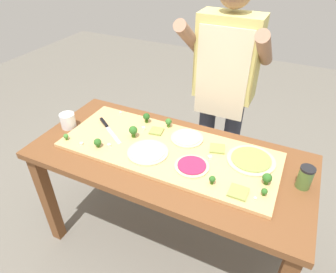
# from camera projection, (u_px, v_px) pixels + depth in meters

# --- Properties ---
(ground_plane) EXTENTS (8.00, 8.00, 0.00)m
(ground_plane) POSITION_uv_depth(u_px,v_px,m) (168.00, 239.00, 2.16)
(ground_plane) COLOR #6B665B
(prep_table) EXTENTS (1.61, 0.74, 0.80)m
(prep_table) POSITION_uv_depth(u_px,v_px,m) (168.00, 169.00, 1.77)
(prep_table) COLOR brown
(prep_table) RESTS_ON ground
(cutting_board) EXTENTS (1.26, 0.50, 0.02)m
(cutting_board) POSITION_uv_depth(u_px,v_px,m) (168.00, 150.00, 1.72)
(cutting_board) COLOR tan
(cutting_board) RESTS_ON prep_table
(chefs_knife) EXTENTS (0.27, 0.19, 0.02)m
(chefs_knife) POSITION_uv_depth(u_px,v_px,m) (107.00, 127.00, 1.89)
(chefs_knife) COLOR #B7BABF
(chefs_knife) RESTS_ON cutting_board
(pizza_whole_beet_magenta) EXTENTS (0.19, 0.19, 0.02)m
(pizza_whole_beet_magenta) POSITION_uv_depth(u_px,v_px,m) (192.00, 166.00, 1.58)
(pizza_whole_beet_magenta) COLOR beige
(pizza_whole_beet_magenta) RESTS_ON cutting_board
(pizza_whole_pesto_green) EXTENTS (0.26, 0.26, 0.02)m
(pizza_whole_pesto_green) POSITION_uv_depth(u_px,v_px,m) (251.00, 160.00, 1.62)
(pizza_whole_pesto_green) COLOR beige
(pizza_whole_pesto_green) RESTS_ON cutting_board
(pizza_whole_white_garlic) EXTENTS (0.23, 0.23, 0.02)m
(pizza_whole_white_garlic) POSITION_uv_depth(u_px,v_px,m) (148.00, 152.00, 1.67)
(pizza_whole_white_garlic) COLOR beige
(pizza_whole_white_garlic) RESTS_ON cutting_board
(pizza_whole_cheese_artichoke) EXTENTS (0.20, 0.20, 0.02)m
(pizza_whole_cheese_artichoke) POSITION_uv_depth(u_px,v_px,m) (187.00, 138.00, 1.79)
(pizza_whole_cheese_artichoke) COLOR beige
(pizza_whole_cheese_artichoke) RESTS_ON cutting_board
(pizza_slice_center) EXTENTS (0.09, 0.09, 0.01)m
(pizza_slice_center) POSITION_uv_depth(u_px,v_px,m) (156.00, 131.00, 1.85)
(pizza_slice_center) COLOR #899E4C
(pizza_slice_center) RESTS_ON cutting_board
(pizza_slice_far_left) EXTENTS (0.09, 0.09, 0.01)m
(pizza_slice_far_left) POSITION_uv_depth(u_px,v_px,m) (238.00, 192.00, 1.42)
(pizza_slice_far_left) COLOR #899E4C
(pizza_slice_far_left) RESTS_ON cutting_board
(pizza_slice_far_right) EXTENTS (0.10, 0.10, 0.01)m
(pizza_slice_far_right) POSITION_uv_depth(u_px,v_px,m) (217.00, 149.00, 1.70)
(pizza_slice_far_right) COLOR #899E4C
(pizza_slice_far_right) RESTS_ON cutting_board
(broccoli_floret_front_left) EXTENTS (0.03, 0.03, 0.04)m
(broccoli_floret_front_left) POSITION_uv_depth(u_px,v_px,m) (66.00, 136.00, 1.77)
(broccoli_floret_front_left) COLOR #487A23
(broccoli_floret_front_left) RESTS_ON cutting_board
(broccoli_floret_back_mid) EXTENTS (0.05, 0.05, 0.06)m
(broccoli_floret_back_mid) POSITION_uv_depth(u_px,v_px,m) (267.00, 178.00, 1.46)
(broccoli_floret_back_mid) COLOR #366618
(broccoli_floret_back_mid) RESTS_ON cutting_board
(broccoli_floret_back_left) EXTENTS (0.05, 0.05, 0.08)m
(broccoli_floret_back_left) POSITION_uv_depth(u_px,v_px,m) (133.00, 131.00, 1.78)
(broccoli_floret_back_left) COLOR #366618
(broccoli_floret_back_left) RESTS_ON cutting_board
(broccoli_floret_center_right) EXTENTS (0.04, 0.04, 0.06)m
(broccoli_floret_center_right) POSITION_uv_depth(u_px,v_px,m) (168.00, 122.00, 1.88)
(broccoli_floret_center_right) COLOR #3F7220
(broccoli_floret_center_right) RESTS_ON cutting_board
(broccoli_floret_center_left) EXTENTS (0.03, 0.03, 0.05)m
(broccoli_floret_center_left) POSITION_uv_depth(u_px,v_px,m) (212.00, 179.00, 1.46)
(broccoli_floret_center_left) COLOR #366618
(broccoli_floret_center_left) RESTS_ON cutting_board
(broccoli_floret_front_mid) EXTENTS (0.04, 0.04, 0.06)m
(broccoli_floret_front_mid) POSITION_uv_depth(u_px,v_px,m) (98.00, 142.00, 1.71)
(broccoli_floret_front_mid) COLOR #366618
(broccoli_floret_front_mid) RESTS_ON cutting_board
(broccoli_floret_back_right) EXTENTS (0.05, 0.05, 0.07)m
(broccoli_floret_back_right) POSITION_uv_depth(u_px,v_px,m) (146.00, 117.00, 1.92)
(broccoli_floret_back_right) COLOR #2C5915
(broccoli_floret_back_right) RESTS_ON cutting_board
(broccoli_floret_front_right) EXTENTS (0.03, 0.03, 0.04)m
(broccoli_floret_front_right) POSITION_uv_depth(u_px,v_px,m) (264.00, 192.00, 1.40)
(broccoli_floret_front_right) COLOR #366618
(broccoli_floret_front_right) RESTS_ON cutting_board
(cheese_crumble_a) EXTENTS (0.03, 0.03, 0.02)m
(cheese_crumble_a) POSITION_uv_depth(u_px,v_px,m) (210.00, 158.00, 1.63)
(cheese_crumble_a) COLOR white
(cheese_crumble_a) RESTS_ON cutting_board
(cheese_crumble_b) EXTENTS (0.03, 0.03, 0.02)m
(cheese_crumble_b) POSITION_uv_depth(u_px,v_px,m) (143.00, 128.00, 1.87)
(cheese_crumble_b) COLOR white
(cheese_crumble_b) RESTS_ON cutting_board
(cheese_crumble_c) EXTENTS (0.03, 0.03, 0.02)m
(cheese_crumble_c) POSITION_uv_depth(u_px,v_px,m) (109.00, 145.00, 1.72)
(cheese_crumble_c) COLOR silver
(cheese_crumble_c) RESTS_ON cutting_board
(cheese_crumble_d) EXTENTS (0.02, 0.02, 0.01)m
(cheese_crumble_d) POSITION_uv_depth(u_px,v_px,m) (121.00, 113.00, 2.03)
(cheese_crumble_d) COLOR silver
(cheese_crumble_d) RESTS_ON cutting_board
(cheese_crumble_e) EXTENTS (0.02, 0.02, 0.02)m
(cheese_crumble_e) POSITION_uv_depth(u_px,v_px,m) (81.00, 144.00, 1.74)
(cheese_crumble_e) COLOR silver
(cheese_crumble_e) RESTS_ON cutting_board
(cheese_crumble_f) EXTENTS (0.02, 0.02, 0.01)m
(cheese_crumble_f) POSITION_uv_depth(u_px,v_px,m) (255.00, 199.00, 1.39)
(cheese_crumble_f) COLOR silver
(cheese_crumble_f) RESTS_ON cutting_board
(flour_cup) EXTENTS (0.10, 0.10, 0.10)m
(flour_cup) POSITION_uv_depth(u_px,v_px,m) (68.00, 121.00, 1.91)
(flour_cup) COLOR white
(flour_cup) RESTS_ON prep_table
(sauce_jar) EXTENTS (0.07, 0.07, 0.12)m
(sauce_jar) POSITION_uv_depth(u_px,v_px,m) (305.00, 177.00, 1.45)
(sauce_jar) COLOR #517033
(sauce_jar) RESTS_ON prep_table
(cook_center) EXTENTS (0.54, 0.39, 1.67)m
(cook_center) POSITION_uv_depth(u_px,v_px,m) (224.00, 83.00, 2.01)
(cook_center) COLOR #333847
(cook_center) RESTS_ON ground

